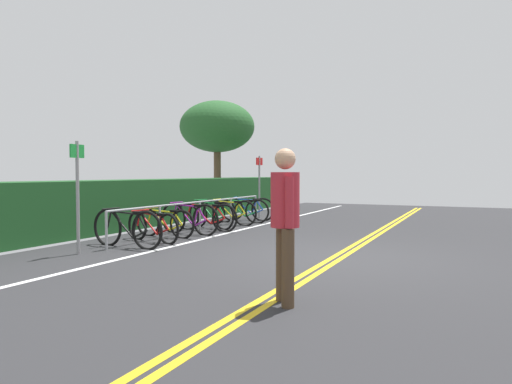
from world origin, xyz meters
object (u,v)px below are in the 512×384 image
Objects in this scene: bicycle_4 at (206,217)px; bicycle_7 at (240,211)px; bicycle_5 at (211,214)px; sign_post_near at (78,186)px; tree_mid at (217,127)px; bicycle_3 at (189,219)px; bicycle_8 at (248,209)px; bike_rack at (200,208)px; sign_post_far at (259,180)px; pedestrian at (285,214)px; bicycle_6 at (229,212)px; bicycle_1 at (152,227)px; bicycle_2 at (165,223)px; bicycle_0 at (127,228)px.

bicycle_4 is 1.06× the size of bicycle_7.
bicycle_5 is 4.64m from sign_post_near.
bicycle_5 is 8.15m from tree_mid.
bicycle_3 is 1.05× the size of bicycle_8.
bicycle_3 reaches higher than bike_rack.
pedestrian is at bearing -153.96° from sign_post_far.
bicycle_6 is (1.51, -0.04, -0.23)m from bike_rack.
bicycle_1 is 10.56m from tree_mid.
bicycle_1 is (-2.08, -0.10, -0.26)m from bike_rack.
bicycle_7 is at bearing -144.37° from tree_mid.
bicycle_2 is 0.99× the size of bicycle_8.
bicycle_0 is at bearing -179.01° from bicycle_1.
bicycle_7 is 0.85× the size of sign_post_far.
bicycle_1 is 0.96× the size of bicycle_3.
bicycle_1 is at bearing 179.21° from bicycle_3.
bicycle_2 is 0.95× the size of pedestrian.
pedestrian is at bearing -151.58° from bicycle_8.
tree_mid is (10.22, 3.74, 3.03)m from bicycle_0.
bicycle_4 is (2.99, -0.01, -0.02)m from bicycle_0.
pedestrian is 0.38× the size of tree_mid.
pedestrian is at bearing -147.65° from tree_mid.
sign_post_far reaches higher than bicycle_3.
sign_post_far is at bearing 26.04° from pedestrian.
bicycle_8 is at bearing -141.19° from tree_mid.
bicycle_8 is (4.23, -0.05, 0.03)m from bicycle_2.
bicycle_3 is at bearing -178.71° from bicycle_7.
bicycle_2 is at bearing 179.39° from bicycle_8.
sign_post_near is at bearing 178.11° from bicycle_7.
bicycle_2 is 9.86m from tree_mid.
bicycle_3 is 6.41m from pedestrian.
bicycle_7 is 0.38× the size of tree_mid.
bicycle_1 is 1.00× the size of bicycle_8.
bicycle_5 is at bearing 2.75° from bicycle_0.
bicycle_8 is at bearing 1.68° from bicycle_1.
sign_post_far is (3.83, 0.25, 0.88)m from bicycle_4.
bicycle_4 is at bearing -176.30° from sign_post_far.
bike_rack is 2.18m from bicycle_7.
bicycle_0 is 1.07× the size of bicycle_6.
tree_mid is (7.31, 3.63, 2.82)m from bike_rack.
bicycle_6 is 0.38× the size of tree_mid.
bicycle_0 is at bearing -178.99° from bicycle_6.
bicycle_1 is 0.73m from bicycle_2.
sign_post_far reaches higher than bike_rack.
bicycle_7 is (1.53, -0.11, -0.01)m from bicycle_5.
tree_mid is (7.23, 3.75, 3.05)m from bicycle_4.
bicycle_3 is 0.96× the size of bicycle_4.
bike_rack is 0.72m from bicycle_3.
bicycle_5 reaches higher than bicycle_8.
bicycle_3 is 3.36m from sign_post_near.
bicycle_6 is 2.56m from sign_post_far.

